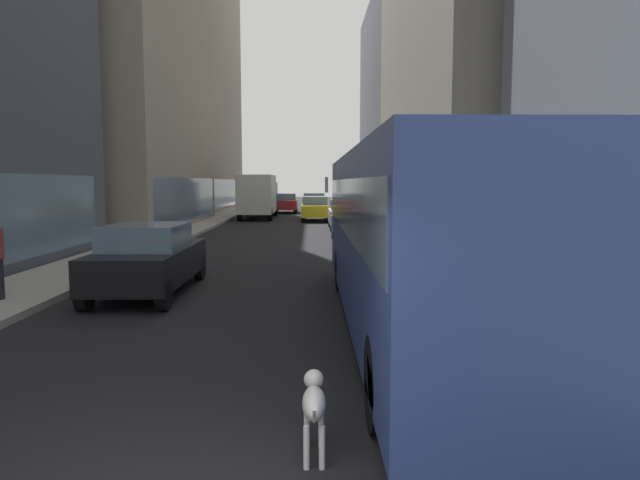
{
  "coord_description": "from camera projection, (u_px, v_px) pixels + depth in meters",
  "views": [
    {
      "loc": [
        0.94,
        -3.59,
        2.57
      ],
      "look_at": [
        1.12,
        7.9,
        1.4
      ],
      "focal_mm": 31.96,
      "sensor_mm": 36.0,
      "label": 1
    }
  ],
  "objects": [
    {
      "name": "ground_plane",
      "position": [
        297.0,
        220.0,
        38.63
      ],
      "size": [
        120.0,
        120.0,
        0.0
      ],
      "primitive_type": "plane",
      "color": "black"
    },
    {
      "name": "sidewalk_left",
      "position": [
        213.0,
        219.0,
        38.54
      ],
      "size": [
        2.4,
        110.0,
        0.15
      ],
      "primitive_type": "cube",
      "color": "#9E9991",
      "rests_on": "ground"
    },
    {
      "name": "sidewalk_right",
      "position": [
        381.0,
        219.0,
        38.72
      ],
      "size": [
        2.4,
        110.0,
        0.15
      ],
      "primitive_type": "cube",
      "color": "#ADA89E",
      "rests_on": "ground"
    },
    {
      "name": "building_left_far",
      "position": [
        166.0,
        65.0,
        50.29
      ],
      "size": [
        10.81,
        20.76,
        25.82
      ],
      "color": "#A0937F",
      "rests_on": "ground"
    },
    {
      "name": "building_right_far",
      "position": [
        418.0,
        106.0,
        58.07
      ],
      "size": [
        10.07,
        21.43,
        20.7
      ],
      "color": "#4C515B",
      "rests_on": "ground"
    },
    {
      "name": "transit_bus",
      "position": [
        418.0,
        228.0,
        9.9
      ],
      "size": [
        2.78,
        11.53,
        3.05
      ],
      "color": "#33478C",
      "rests_on": "ground"
    },
    {
      "name": "car_silver_sedan",
      "position": [
        345.0,
        214.0,
        31.16
      ],
      "size": [
        1.73,
        4.17,
        1.62
      ],
      "color": "#B7BABF",
      "rests_on": "ground"
    },
    {
      "name": "car_grey_wagon",
      "position": [
        314.0,
        202.0,
        49.12
      ],
      "size": [
        1.9,
        3.94,
        1.62
      ],
      "color": "slate",
      "rests_on": "ground"
    },
    {
      "name": "car_blue_hatchback",
      "position": [
        355.0,
        224.0,
        23.84
      ],
      "size": [
        1.86,
        4.73,
        1.62
      ],
      "color": "#4C6BB7",
      "rests_on": "ground"
    },
    {
      "name": "car_yellow_taxi",
      "position": [
        315.0,
        208.0,
        37.86
      ],
      "size": [
        1.75,
        4.53,
        1.62
      ],
      "color": "yellow",
      "rests_on": "ground"
    },
    {
      "name": "car_red_coupe",
      "position": [
        285.0,
        203.0,
        47.7
      ],
      "size": [
        1.91,
        4.71,
        1.62
      ],
      "color": "red",
      "rests_on": "ground"
    },
    {
      "name": "car_black_suv",
      "position": [
        149.0,
        258.0,
        13.08
      ],
      "size": [
        1.8,
        4.5,
        1.62
      ],
      "color": "black",
      "rests_on": "ground"
    },
    {
      "name": "box_truck",
      "position": [
        258.0,
        195.0,
        40.27
      ],
      "size": [
        2.3,
        7.5,
        3.05
      ],
      "color": "#19519E",
      "rests_on": "ground"
    },
    {
      "name": "dalmatian_dog",
      "position": [
        314.0,
        402.0,
        5.35
      ],
      "size": [
        0.22,
        0.96,
        0.72
      ],
      "color": "white",
      "rests_on": "ground"
    }
  ]
}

